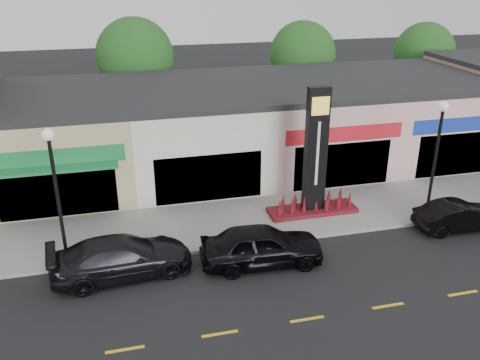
{
  "coord_description": "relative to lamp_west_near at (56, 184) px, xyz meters",
  "views": [
    {
      "loc": [
        -5.54,
        -15.86,
        11.01
      ],
      "look_at": [
        -0.58,
        4.0,
        2.25
      ],
      "focal_mm": 38.0,
      "sensor_mm": 36.0,
      "label": 1
    }
  ],
  "objects": [
    {
      "name": "lamp_west_near",
      "position": [
        0.0,
        0.0,
        0.0
      ],
      "size": [
        0.44,
        0.44,
        5.47
      ],
      "color": "black",
      "rests_on": "sidewalk"
    },
    {
      "name": "car_dark_sedan",
      "position": [
        2.11,
        -1.28,
        -2.71
      ],
      "size": [
        2.68,
        5.49,
        1.54
      ],
      "primitive_type": "imported",
      "rotation": [
        0.0,
        0.0,
        1.67
      ],
      "color": "black",
      "rests_on": "ground"
    },
    {
      "name": "sidewalk",
      "position": [
        8.0,
        1.85,
        -3.4
      ],
      "size": [
        52.0,
        4.3,
        0.15
      ],
      "primitive_type": "cube",
      "color": "gray",
      "rests_on": "ground"
    },
    {
      "name": "curb",
      "position": [
        8.0,
        -0.4,
        -3.4
      ],
      "size": [
        52.0,
        0.2,
        0.15
      ],
      "primitive_type": "cube",
      "color": "gray",
      "rests_on": "ground"
    },
    {
      "name": "shop_cream",
      "position": [
        6.5,
        8.97,
        -1.08
      ],
      "size": [
        7.0,
        10.01,
        4.8
      ],
      "color": "beige",
      "rests_on": "ground"
    },
    {
      "name": "pylon_sign",
      "position": [
        11.0,
        1.7,
        -1.2
      ],
      "size": [
        4.2,
        1.3,
        6.0
      ],
      "color": "maroon",
      "rests_on": "sidewalk"
    },
    {
      "name": "ground",
      "position": [
        8.0,
        -2.5,
        -3.48
      ],
      "size": [
        120.0,
        120.0,
        0.0
      ],
      "primitive_type": "plane",
      "color": "black",
      "rests_on": "ground"
    },
    {
      "name": "car_black_sedan",
      "position": [
        7.48,
        -1.81,
        -2.65
      ],
      "size": [
        2.24,
        4.94,
        1.64
      ],
      "primitive_type": "imported",
      "rotation": [
        0.0,
        0.0,
        1.51
      ],
      "color": "black",
      "rests_on": "ground"
    },
    {
      "name": "shop_beige",
      "position": [
        -0.5,
        8.96,
        -1.08
      ],
      "size": [
        7.0,
        10.85,
        4.8
      ],
      "color": "tan",
      "rests_on": "ground"
    },
    {
      "name": "tree_rear_mid",
      "position": [
        16.0,
        17.0,
        1.41
      ],
      "size": [
        4.8,
        4.8,
        7.29
      ],
      "color": "#382619",
      "rests_on": "ground"
    },
    {
      "name": "shop_pink_e",
      "position": [
        20.5,
        8.97,
        -1.08
      ],
      "size": [
        7.0,
        10.01,
        4.8
      ],
      "color": "#C89A98",
      "rests_on": "ground"
    },
    {
      "name": "shop_pink_w",
      "position": [
        13.5,
        8.97,
        -1.08
      ],
      "size": [
        7.0,
        10.01,
        4.8
      ],
      "color": "#C89A98",
      "rests_on": "ground"
    },
    {
      "name": "car_black_conv",
      "position": [
        16.82,
        -1.21,
        -2.82
      ],
      "size": [
        1.52,
        4.02,
        1.31
      ],
      "primitive_type": "imported",
      "rotation": [
        0.0,
        0.0,
        1.54
      ],
      "color": "black",
      "rests_on": "ground"
    },
    {
      "name": "lamp_east_near",
      "position": [
        16.0,
        0.0,
        0.0
      ],
      "size": [
        0.44,
        0.44,
        5.47
      ],
      "color": "black",
      "rests_on": "sidewalk"
    },
    {
      "name": "tree_rear_west",
      "position": [
        4.0,
        17.0,
        1.74
      ],
      "size": [
        5.2,
        5.2,
        7.83
      ],
      "color": "#382619",
      "rests_on": "ground"
    },
    {
      "name": "tree_rear_east",
      "position": [
        26.0,
        17.0,
        1.15
      ],
      "size": [
        4.6,
        4.6,
        6.94
      ],
      "color": "#382619",
      "rests_on": "ground"
    }
  ]
}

